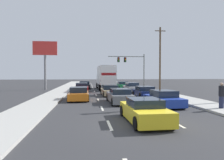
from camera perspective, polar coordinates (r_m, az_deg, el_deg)
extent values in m
plane|color=#333335|center=(35.18, -2.45, -2.50)|extent=(140.00, 140.00, 0.00)
cube|color=#B2AFA8|center=(31.52, 10.46, -2.87)|extent=(2.81, 80.00, 0.14)
cube|color=#B2AFA8|center=(30.32, -14.33, -3.06)|extent=(2.81, 80.00, 0.14)
cube|color=silver|center=(10.23, -0.70, -12.48)|extent=(0.14, 2.00, 0.01)
cube|color=silver|center=(15.11, -2.81, -7.90)|extent=(0.14, 2.00, 0.01)
cube|color=silver|center=(20.04, -3.86, -5.56)|extent=(0.14, 2.00, 0.01)
cube|color=silver|center=(25.01, -4.49, -4.14)|extent=(0.14, 2.00, 0.01)
cube|color=silver|center=(29.98, -4.91, -3.20)|extent=(0.14, 2.00, 0.01)
cube|color=silver|center=(34.97, -5.21, -2.52)|extent=(0.14, 2.00, 0.01)
cube|color=silver|center=(39.95, -5.44, -2.02)|extent=(0.14, 2.00, 0.01)
cube|color=silver|center=(44.94, -5.62, -1.62)|extent=(0.14, 2.00, 0.01)
cube|color=silver|center=(49.93, -5.76, -1.30)|extent=(0.14, 2.00, 0.01)
cube|color=silver|center=(54.93, -5.87, -1.05)|extent=(0.14, 2.00, 0.01)
cube|color=silver|center=(59.92, -5.97, -0.83)|extent=(0.14, 2.00, 0.01)
cube|color=silver|center=(11.12, 17.37, -11.41)|extent=(0.14, 2.00, 0.01)
cube|color=silver|center=(15.72, 9.76, -7.54)|extent=(0.14, 2.00, 0.01)
cube|color=silver|center=(20.51, 5.71, -5.40)|extent=(0.14, 2.00, 0.01)
cube|color=silver|center=(25.38, 3.22, -4.06)|extent=(0.14, 2.00, 0.01)
cube|color=silver|center=(30.30, 1.54, -3.14)|extent=(0.14, 2.00, 0.01)
cube|color=silver|center=(35.24, 0.33, -2.48)|extent=(0.14, 2.00, 0.01)
cube|color=silver|center=(40.19, -0.59, -1.99)|extent=(0.14, 2.00, 0.01)
cube|color=silver|center=(45.15, -1.30, -1.60)|extent=(0.14, 2.00, 0.01)
cube|color=silver|center=(50.12, -1.87, -1.29)|extent=(0.14, 2.00, 0.01)
cube|color=silver|center=(55.10, -2.33, -1.03)|extent=(0.14, 2.00, 0.01)
cube|color=silver|center=(60.08, -2.72, -0.82)|extent=(0.14, 2.00, 0.01)
cube|color=black|center=(35.82, -7.73, -1.69)|extent=(1.93, 4.38, 0.66)
cube|color=#192333|center=(35.63, -7.73, -0.74)|extent=(1.66, 1.89, 0.53)
cylinder|color=black|center=(37.45, -9.06, -1.78)|extent=(0.23, 0.64, 0.64)
cylinder|color=black|center=(37.46, -6.42, -1.77)|extent=(0.23, 0.64, 0.64)
cylinder|color=black|center=(34.21, -9.15, -2.09)|extent=(0.23, 0.64, 0.64)
cylinder|color=black|center=(34.23, -6.26, -2.08)|extent=(0.23, 0.64, 0.64)
cube|color=red|center=(28.07, -8.41, -2.54)|extent=(1.73, 4.09, 0.70)
cube|color=#192333|center=(27.78, -8.43, -1.33)|extent=(1.52, 2.09, 0.52)
cylinder|color=black|center=(29.59, -9.90, -2.66)|extent=(0.22, 0.64, 0.64)
cylinder|color=black|center=(29.56, -6.81, -2.66)|extent=(0.22, 0.64, 0.64)
cylinder|color=black|center=(26.63, -10.19, -3.13)|extent=(0.22, 0.64, 0.64)
cylinder|color=black|center=(26.59, -6.76, -3.13)|extent=(0.22, 0.64, 0.64)
cube|color=orange|center=(20.07, -9.27, -4.28)|extent=(1.88, 4.20, 0.62)
cube|color=#192333|center=(20.05, -9.28, -2.67)|extent=(1.64, 1.89, 0.51)
cylinder|color=black|center=(21.66, -11.43, -4.21)|extent=(0.23, 0.64, 0.64)
cylinder|color=black|center=(21.61, -6.85, -4.20)|extent=(0.23, 0.64, 0.64)
cylinder|color=black|center=(18.61, -12.08, -5.16)|extent=(0.23, 0.64, 0.64)
cylinder|color=black|center=(18.55, -6.74, -5.16)|extent=(0.23, 0.64, 0.64)
cube|color=white|center=(32.78, -1.70, 1.40)|extent=(2.49, 7.10, 2.89)
cube|color=red|center=(29.30, -0.92, 1.66)|extent=(2.12, 0.08, 0.36)
cube|color=white|center=(37.27, -2.48, -0.20)|extent=(2.30, 1.99, 2.09)
cylinder|color=black|center=(37.21, -4.20, -1.54)|extent=(0.32, 0.97, 0.96)
cylinder|color=black|center=(37.44, -0.76, -1.52)|extent=(0.32, 0.97, 0.96)
cylinder|color=black|center=(31.33, -3.45, -2.12)|extent=(0.32, 0.97, 0.96)
cylinder|color=black|center=(31.59, 0.62, -2.09)|extent=(0.32, 0.97, 0.96)
cube|color=tan|center=(24.28, -0.56, -3.32)|extent=(1.95, 4.64, 0.57)
cube|color=#192333|center=(24.16, -0.54, -2.03)|extent=(1.68, 2.01, 0.54)
cylinder|color=black|center=(25.93, -2.98, -3.24)|extent=(0.23, 0.64, 0.64)
cylinder|color=black|center=(26.14, 0.85, -3.20)|extent=(0.23, 0.64, 0.64)
cylinder|color=black|center=(22.45, -2.21, -3.98)|extent=(0.23, 0.64, 0.64)
cylinder|color=black|center=(22.69, 2.21, -3.92)|extent=(0.23, 0.64, 0.64)
cube|color=slate|center=(17.99, 2.08, -4.84)|extent=(1.83, 4.68, 0.68)
cube|color=#192333|center=(17.65, 2.24, -3.14)|extent=(1.59, 2.13, 0.44)
cylinder|color=black|center=(19.64, -1.20, -4.77)|extent=(0.23, 0.64, 0.64)
cylinder|color=black|center=(19.90, 3.57, -4.69)|extent=(0.23, 0.64, 0.64)
cylinder|color=black|center=(16.13, 0.24, -6.15)|extent=(0.23, 0.64, 0.64)
cylinder|color=black|center=(16.44, 6.01, -6.02)|extent=(0.23, 0.64, 0.64)
cube|color=yellow|center=(10.95, 8.95, -9.00)|extent=(1.86, 4.32, 0.68)
cube|color=#192333|center=(10.79, 9.07, -6.20)|extent=(1.59, 1.84, 0.41)
cylinder|color=black|center=(12.29, 3.01, -8.58)|extent=(0.23, 0.64, 0.64)
cylinder|color=black|center=(12.71, 10.40, -8.27)|extent=(0.23, 0.64, 0.64)
cylinder|color=black|center=(9.26, 6.93, -11.97)|extent=(0.23, 0.64, 0.64)
cylinder|color=black|center=(9.81, 16.45, -11.25)|extent=(0.23, 0.64, 0.64)
cube|color=#196B38|center=(36.34, 2.90, -1.66)|extent=(1.86, 4.11, 0.61)
cube|color=#192333|center=(36.22, 2.93, -0.79)|extent=(1.57, 1.96, 0.51)
cylinder|color=black|center=(37.64, 1.25, -1.75)|extent=(0.24, 0.65, 0.64)
cylinder|color=black|center=(37.96, 3.61, -1.72)|extent=(0.24, 0.65, 0.64)
cylinder|color=black|center=(34.75, 2.13, -2.02)|extent=(0.24, 0.65, 0.64)
cylinder|color=black|center=(35.09, 4.67, -1.99)|extent=(0.24, 0.65, 0.64)
cube|color=#B7BABF|center=(28.91, 5.61, -2.43)|extent=(1.83, 4.50, 0.68)
cube|color=#192333|center=(28.90, 5.60, -1.24)|extent=(1.56, 2.03, 0.52)
cylinder|color=black|center=(30.37, 3.38, -2.54)|extent=(0.24, 0.65, 0.64)
cylinder|color=black|center=(30.74, 6.28, -2.49)|extent=(0.24, 0.65, 0.64)
cylinder|color=black|center=(27.10, 4.86, -3.03)|extent=(0.24, 0.65, 0.64)
cylinder|color=black|center=(27.52, 8.08, -2.97)|extent=(0.24, 0.65, 0.64)
cube|color=#141E4C|center=(22.71, 9.08, -3.63)|extent=(1.87, 4.08, 0.60)
cube|color=#192333|center=(22.55, 9.17, -2.32)|extent=(1.64, 2.12, 0.45)
cylinder|color=black|center=(23.92, 6.08, -3.65)|extent=(0.22, 0.64, 0.64)
cylinder|color=black|center=(24.38, 10.03, -3.56)|extent=(0.22, 0.64, 0.64)
cylinder|color=black|center=(21.06, 7.97, -4.36)|extent=(0.22, 0.64, 0.64)
cylinder|color=black|center=(21.58, 12.40, -4.24)|extent=(0.22, 0.64, 0.64)
cube|color=#1E389E|center=(16.74, 14.06, -5.49)|extent=(1.97, 4.50, 0.61)
cube|color=#192333|center=(16.59, 14.21, -3.65)|extent=(1.67, 2.12, 0.49)
cylinder|color=black|center=(18.01, 9.47, -5.37)|extent=(0.24, 0.65, 0.64)
cylinder|color=black|center=(18.61, 14.45, -5.17)|extent=(0.24, 0.65, 0.64)
cylinder|color=black|center=(14.90, 13.57, -6.84)|extent=(0.24, 0.65, 0.64)
cylinder|color=black|center=(15.63, 19.36, -6.49)|extent=(0.24, 0.65, 0.64)
cylinder|color=#595B56|center=(41.73, 8.92, 2.65)|extent=(0.20, 0.20, 6.60)
cylinder|color=#595B56|center=(41.03, 4.01, 6.56)|extent=(7.29, 0.14, 0.14)
cube|color=black|center=(40.94, 3.67, 5.66)|extent=(0.40, 0.56, 0.95)
sphere|color=red|center=(40.66, 3.75, 6.11)|extent=(0.20, 0.20, 0.20)
sphere|color=orange|center=(40.63, 3.75, 5.69)|extent=(0.20, 0.20, 0.20)
sphere|color=green|center=(40.61, 3.75, 5.27)|extent=(0.20, 0.20, 0.20)
cube|color=black|center=(40.71, 1.81, 5.69)|extent=(0.40, 0.56, 0.95)
sphere|color=red|center=(40.43, 1.88, 6.14)|extent=(0.20, 0.20, 0.20)
sphere|color=orange|center=(40.40, 1.88, 5.72)|extent=(0.20, 0.20, 0.20)
sphere|color=green|center=(40.38, 1.88, 5.29)|extent=(0.20, 0.20, 0.20)
cylinder|color=brown|center=(34.89, 13.27, 5.88)|extent=(0.28, 0.28, 10.29)
cube|color=brown|center=(35.53, 13.32, 13.21)|extent=(1.80, 0.12, 0.12)
cylinder|color=slate|center=(34.82, -18.16, 2.02)|extent=(0.36, 0.36, 5.63)
cube|color=red|center=(35.07, -18.21, 8.44)|extent=(3.84, 0.20, 2.22)
cylinder|color=#1E233F|center=(16.17, 28.24, -5.48)|extent=(0.32, 0.32, 0.83)
cylinder|color=black|center=(16.10, 28.28, -2.74)|extent=(0.38, 0.38, 0.73)
sphere|color=tan|center=(16.07, 28.30, -1.05)|extent=(0.22, 0.22, 0.22)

